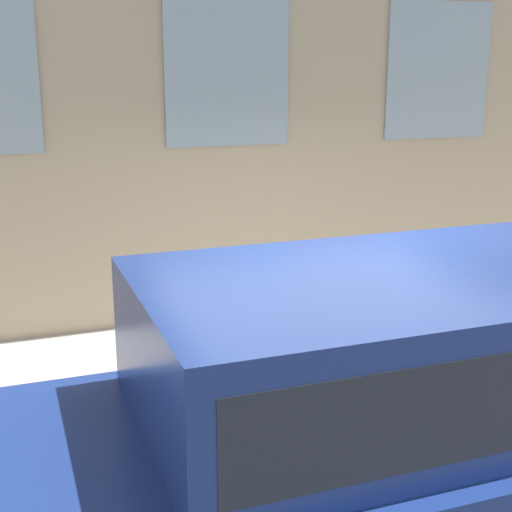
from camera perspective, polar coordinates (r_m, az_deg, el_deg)
The scene contains 5 objects.
ground_plane at distance 5.92m, azimuth 6.16°, elevation -14.11°, with size 80.00×80.00×0.00m, color #514F4C.
sidewalk at distance 6.99m, azimuth 1.31°, elevation -8.66°, with size 2.68×60.00×0.14m.
fire_hydrant at distance 5.98m, azimuth 3.45°, elevation -8.51°, with size 0.33×0.44×0.69m.
person at distance 5.84m, azimuth -3.51°, elevation -6.00°, with size 0.26×0.17×1.07m.
parked_truck_navy_near at distance 4.23m, azimuth 11.16°, elevation -11.29°, with size 1.95×4.87×1.78m.
Camera 1 is at (-4.63, 2.34, 2.86)m, focal length 50.00 mm.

